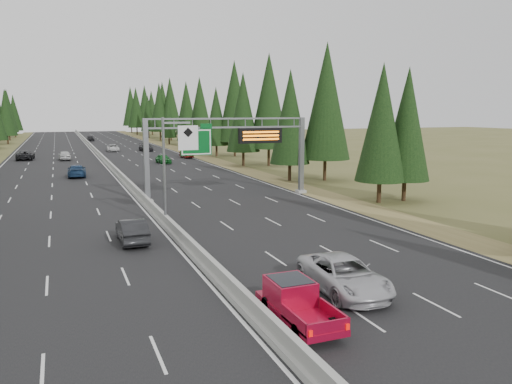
{
  "coord_description": "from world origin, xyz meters",
  "views": [
    {
      "loc": [
        -7.07,
        -11.02,
        8.53
      ],
      "look_at": [
        5.22,
        20.0,
        3.09
      ],
      "focal_mm": 35.0,
      "sensor_mm": 36.0,
      "label": 1
    }
  ],
  "objects": [
    {
      "name": "car_onc_white",
      "position": [
        -6.17,
        81.54,
        0.91
      ],
      "size": [
        2.12,
        4.91,
        1.65
      ],
      "primitive_type": "imported",
      "rotation": [
        0.0,
        0.0,
        3.18
      ],
      "color": "silver",
      "rests_on": "road"
    },
    {
      "name": "car_ahead_green",
      "position": [
        8.7,
        69.77,
        0.82
      ],
      "size": [
        2.17,
        4.52,
        1.49
      ],
      "primitive_type": "imported",
      "rotation": [
        0.0,
        0.0,
        0.1
      ],
      "color": "#166121",
      "rests_on": "road"
    },
    {
      "name": "median_barrier",
      "position": [
        0.0,
        80.0,
        0.41
      ],
      "size": [
        0.7,
        260.0,
        0.85
      ],
      "color": "gray",
      "rests_on": "road"
    },
    {
      "name": "car_onc_near",
      "position": [
        -2.95,
        21.27,
        0.86
      ],
      "size": [
        1.66,
        4.72,
        1.55
      ],
      "primitive_type": "imported",
      "rotation": [
        0.0,
        0.0,
        3.15
      ],
      "color": "black",
      "rests_on": "road"
    },
    {
      "name": "car_onc_far",
      "position": [
        -12.53,
        84.71,
        0.89
      ],
      "size": [
        2.93,
        5.91,
        1.61
      ],
      "primitive_type": "imported",
      "rotation": [
        0.0,
        0.0,
        3.1
      ],
      "color": "black",
      "rests_on": "road"
    },
    {
      "name": "car_ahead_dkred",
      "position": [
        14.5,
        77.8,
        0.77
      ],
      "size": [
        1.73,
        4.25,
        1.37
      ],
      "primitive_type": "imported",
      "rotation": [
        0.0,
        0.0,
        0.07
      ],
      "color": "#510F0B",
      "rests_on": "road"
    },
    {
      "name": "silver_minivan",
      "position": [
        5.09,
        8.43,
        0.9
      ],
      "size": [
        2.98,
        5.99,
        1.63
      ],
      "primitive_type": "imported",
      "rotation": [
        0.0,
        0.0,
        -0.05
      ],
      "color": "#BBBBC0",
      "rests_on": "road"
    },
    {
      "name": "shoulder_right",
      "position": [
        17.8,
        80.0,
        0.03
      ],
      "size": [
        3.6,
        260.0,
        0.06
      ],
      "primitive_type": "cube",
      "color": "olive",
      "rests_on": "ground"
    },
    {
      "name": "car_ahead_far",
      "position": [
        1.5,
        138.51,
        0.87
      ],
      "size": [
        2.09,
        4.72,
        1.58
      ],
      "primitive_type": "imported",
      "rotation": [
        0.0,
        0.0,
        0.05
      ],
      "color": "black",
      "rests_on": "road"
    },
    {
      "name": "tree_row_right",
      "position": [
        22.3,
        84.21,
        9.34
      ],
      "size": [
        12.03,
        241.94,
        18.45
      ],
      "color": "black",
      "rests_on": "ground"
    },
    {
      "name": "hov_sign_pole",
      "position": [
        0.58,
        24.97,
        4.72
      ],
      "size": [
        2.8,
        0.5,
        8.0
      ],
      "color": "slate",
      "rests_on": "road"
    },
    {
      "name": "sign_gantry",
      "position": [
        8.92,
        34.88,
        5.27
      ],
      "size": [
        16.75,
        0.98,
        7.8
      ],
      "color": "slate",
      "rests_on": "road"
    },
    {
      "name": "road",
      "position": [
        0.0,
        80.0,
        0.04
      ],
      "size": [
        32.0,
        260.0,
        0.08
      ],
      "primitive_type": "cube",
      "color": "black",
      "rests_on": "ground"
    },
    {
      "name": "car_onc_blue",
      "position": [
        -5.05,
        57.16,
        0.87
      ],
      "size": [
        2.41,
        5.54,
        1.59
      ],
      "primitive_type": "imported",
      "rotation": [
        0.0,
        0.0,
        3.11
      ],
      "color": "navy",
      "rests_on": "road"
    },
    {
      "name": "car_ahead_dkgrey",
      "position": [
        10.26,
        96.52,
        0.87
      ],
      "size": [
        2.6,
        5.58,
        1.58
      ],
      "primitive_type": "imported",
      "rotation": [
        0.0,
        0.0,
        0.07
      ],
      "color": "black",
      "rests_on": "road"
    },
    {
      "name": "car_ahead_white",
      "position": [
        3.64,
        98.13,
        0.8
      ],
      "size": [
        2.62,
        5.31,
        1.45
      ],
      "primitive_type": "imported",
      "rotation": [
        0.0,
        0.0,
        -0.04
      ],
      "color": "silver",
      "rests_on": "road"
    },
    {
      "name": "red_pickup",
      "position": [
        1.5,
        6.4,
        0.97
      ],
      "size": [
        1.77,
        4.95,
        1.61
      ],
      "color": "black",
      "rests_on": "road"
    }
  ]
}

